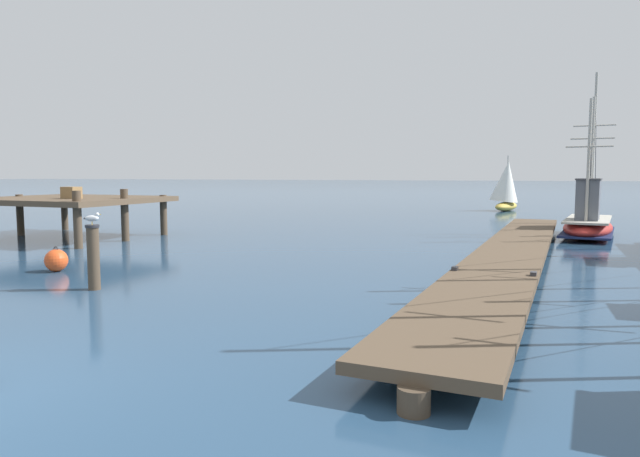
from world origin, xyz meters
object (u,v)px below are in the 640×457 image
fishing_boat_3 (588,221)px  perched_seagull (92,218)px  distant_sailboat (506,186)px  mooring_piling (93,256)px  mooring_buoy (56,260)px

fishing_boat_3 → perched_seagull: fishing_boat_3 is taller
perched_seagull → distant_sailboat: distant_sailboat is taller
mooring_piling → distant_sailboat: 31.52m
perched_seagull → mooring_buoy: (-2.52, 1.59, -1.29)m
distant_sailboat → fishing_boat_3: bearing=-78.8°
distant_sailboat → perched_seagull: bearing=-105.7°
fishing_boat_3 → mooring_piling: (-11.65, -14.48, 0.09)m
mooring_piling → mooring_buoy: mooring_piling is taller
mooring_piling → distant_sailboat: (8.51, 30.34, 0.90)m
mooring_piling → perched_seagull: bearing=-146.1°
perched_seagull → mooring_piling: bearing=33.9°
fishing_boat_3 → distant_sailboat: 16.20m
distant_sailboat → mooring_piling: bearing=-105.7°
perched_seagull → distant_sailboat: bearing=74.3°
perched_seagull → mooring_buoy: 3.25m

